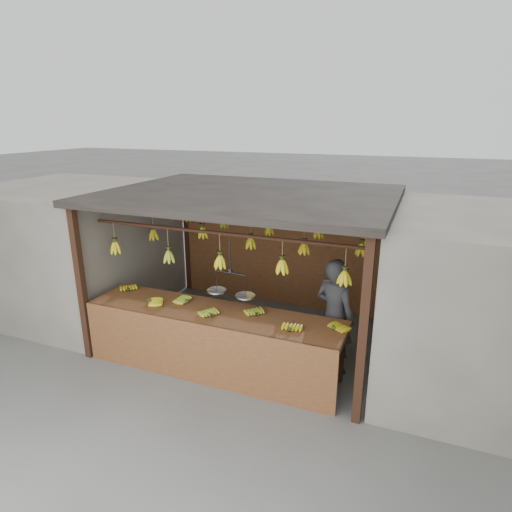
% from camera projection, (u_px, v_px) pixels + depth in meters
% --- Properties ---
extents(ground, '(80.00, 80.00, 0.00)m').
position_uv_depth(ground, '(249.00, 335.00, 7.13)').
color(ground, '#5B5B57').
extents(stall, '(4.30, 3.30, 2.40)m').
position_uv_depth(stall, '(257.00, 216.00, 6.83)').
color(stall, black).
rests_on(stall, ground).
extents(neighbor_left, '(3.00, 3.00, 2.30)m').
position_uv_depth(neighbor_left, '(73.00, 247.00, 8.05)').
color(neighbor_left, slate).
rests_on(neighbor_left, ground).
extents(neighbor_right, '(3.00, 3.00, 2.30)m').
position_uv_depth(neighbor_right, '(506.00, 305.00, 5.52)').
color(neighbor_right, slate).
rests_on(neighbor_right, ground).
extents(counter, '(3.68, 0.84, 0.96)m').
position_uv_depth(counter, '(209.00, 328.00, 5.85)').
color(counter, brown).
rests_on(counter, ground).
extents(hanging_bananas, '(3.62, 2.22, 0.39)m').
position_uv_depth(hanging_bananas, '(249.00, 242.00, 6.64)').
color(hanging_bananas, gold).
rests_on(hanging_bananas, ground).
extents(balance_scale, '(0.70, 0.29, 0.85)m').
position_uv_depth(balance_scale, '(231.00, 290.00, 5.83)').
color(balance_scale, black).
rests_on(balance_scale, ground).
extents(vendor, '(0.72, 0.61, 1.67)m').
position_uv_depth(vendor, '(334.00, 316.00, 5.91)').
color(vendor, '#262628').
rests_on(vendor, ground).
extents(bag_bundles, '(0.08, 0.26, 1.30)m').
position_uv_depth(bag_bundles, '(383.00, 268.00, 7.34)').
color(bag_bundles, red).
rests_on(bag_bundles, ground).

